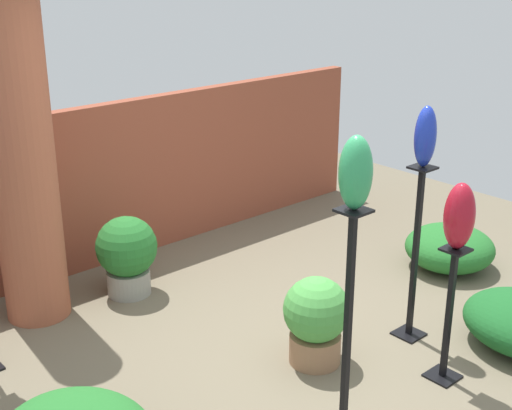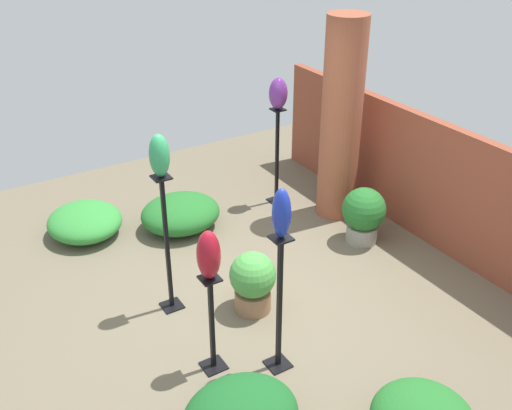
{
  "view_description": "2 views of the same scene",
  "coord_description": "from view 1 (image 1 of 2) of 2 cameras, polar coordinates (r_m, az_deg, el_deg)",
  "views": [
    {
      "loc": [
        -3.18,
        -3.07,
        2.76
      ],
      "look_at": [
        -0.14,
        0.37,
        1.06
      ],
      "focal_mm": 50.0,
      "sensor_mm": 36.0,
      "label": 1
    },
    {
      "loc": [
        4.01,
        -2.57,
        3.76
      ],
      "look_at": [
        -0.27,
        0.06,
        1.0
      ],
      "focal_mm": 42.0,
      "sensor_mm": 36.0,
      "label": 2
    }
  ],
  "objects": [
    {
      "name": "art_vase_jade",
      "position": [
        3.71,
        7.97,
        2.57
      ],
      "size": [
        0.17,
        0.18,
        0.4
      ],
      "primitive_type": "ellipsoid",
      "color": "#2D9356",
      "rests_on": "pedestal_jade"
    },
    {
      "name": "brick_wall_back",
      "position": [
        6.57,
        -10.4,
        1.97
      ],
      "size": [
        5.6,
        0.12,
        1.45
      ],
      "primitive_type": "cube",
      "color": "brown",
      "rests_on": "ground"
    },
    {
      "name": "art_vase_ruby",
      "position": [
        4.58,
        15.96,
        -0.87
      ],
      "size": [
        0.19,
        0.2,
        0.44
      ],
      "primitive_type": "ellipsoid",
      "color": "maroon",
      "rests_on": "pedestal_ruby"
    },
    {
      "name": "pedestal_cobalt",
      "position": [
        5.25,
        12.59,
        -4.39
      ],
      "size": [
        0.2,
        0.2,
        1.32
      ],
      "color": "black",
      "rests_on": "ground"
    },
    {
      "name": "pedestal_jade",
      "position": [
        4.11,
        7.31,
        -10.49
      ],
      "size": [
        0.2,
        0.2,
        1.44
      ],
      "color": "black",
      "rests_on": "ground"
    },
    {
      "name": "ground_plane",
      "position": [
        5.21,
        3.88,
        -11.68
      ],
      "size": [
        8.0,
        8.0,
        0.0
      ],
      "primitive_type": "plane",
      "color": "#6B604C"
    },
    {
      "name": "art_vase_cobalt",
      "position": [
        4.95,
        13.4,
        5.35
      ],
      "size": [
        0.16,
        0.14,
        0.42
      ],
      "primitive_type": "ellipsoid",
      "color": "#192D9E",
      "rests_on": "pedestal_cobalt"
    },
    {
      "name": "pedestal_ruby",
      "position": [
        4.88,
        15.12,
        -8.95
      ],
      "size": [
        0.2,
        0.2,
        0.95
      ],
      "color": "black",
      "rests_on": "ground"
    },
    {
      "name": "foliage_bed_rear",
      "position": [
        6.6,
        15.23,
        -3.32
      ],
      "size": [
        0.8,
        0.79,
        0.38
      ],
      "primitive_type": "ellipsoid",
      "color": "#236B28",
      "rests_on": "ground"
    },
    {
      "name": "potted_plant_mid_right",
      "position": [
        5.94,
        -10.29,
        -3.79
      ],
      "size": [
        0.5,
        0.5,
        0.67
      ],
      "color": "gray",
      "rests_on": "ground"
    },
    {
      "name": "brick_pillar",
      "position": [
        5.48,
        -18.2,
        3.13
      ],
      "size": [
        0.48,
        0.48,
        2.47
      ],
      "primitive_type": "cylinder",
      "color": "#9E5138",
      "rests_on": "ground"
    },
    {
      "name": "potted_plant_back_center",
      "position": [
        4.95,
        4.81,
        -9.02
      ],
      "size": [
        0.46,
        0.46,
        0.63
      ],
      "color": "#936B4C",
      "rests_on": "ground"
    }
  ]
}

